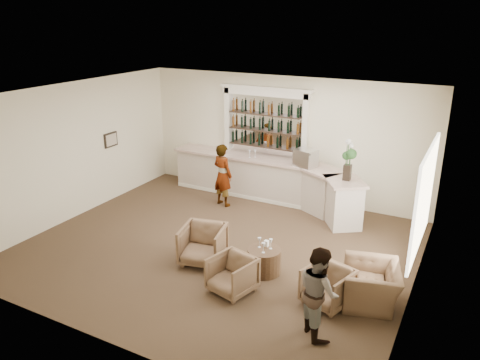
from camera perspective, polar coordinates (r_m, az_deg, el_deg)
name	(u,v)px	position (r m, az deg, el deg)	size (l,w,h in m)	color
ground	(218,247)	(10.30, -2.69, -8.17)	(8.00, 8.00, 0.00)	brown
room_shell	(240,137)	(9.96, -0.02, 5.32)	(8.04, 7.02, 3.32)	#F4EBCA
bar_counter	(269,180)	(12.58, 3.54, -0.04)	(5.72, 1.80, 1.14)	beige
back_bar_alcove	(265,123)	(12.68, 3.06, 6.98)	(2.64, 0.25, 3.00)	white
cocktail_table	(264,261)	(9.27, 2.95, -9.81)	(0.66, 0.66, 0.50)	brown
sommelier	(223,175)	(12.19, -2.12, 0.61)	(0.61, 0.40, 1.66)	gray
guest	(319,292)	(7.52, 9.57, -13.28)	(0.73, 0.57, 1.50)	gray
armchair_left	(203,244)	(9.57, -4.55, -7.84)	(0.84, 0.87, 0.79)	brown
armchair_center	(232,275)	(8.63, -0.98, -11.48)	(0.73, 0.75, 0.68)	brown
armchair_right	(328,287)	(8.43, 10.63, -12.65)	(0.74, 0.76, 0.69)	brown
armchair_far	(371,284)	(8.65, 15.68, -12.16)	(1.08, 0.94, 0.70)	brown
espresso_machine	(306,158)	(11.93, 8.01, 2.68)	(0.51, 0.43, 0.45)	silver
flower_vase	(348,157)	(11.01, 13.08, 2.71)	(0.26, 0.26, 0.98)	black
wine_glass_bar_left	(250,154)	(12.59, 1.19, 3.22)	(0.07, 0.07, 0.21)	white
wine_glass_bar_right	(255,153)	(12.63, 1.85, 3.27)	(0.07, 0.07, 0.21)	white
wine_glass_tbl_a	(259,243)	(9.17, 2.38, -7.62)	(0.07, 0.07, 0.21)	white
wine_glass_tbl_b	(271,244)	(9.13, 3.77, -7.78)	(0.07, 0.07, 0.21)	white
wine_glass_tbl_c	(263,248)	(8.98, 2.86, -8.25)	(0.07, 0.07, 0.21)	white
napkin_holder	(266,243)	(9.24, 3.24, -7.72)	(0.08, 0.08, 0.12)	white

